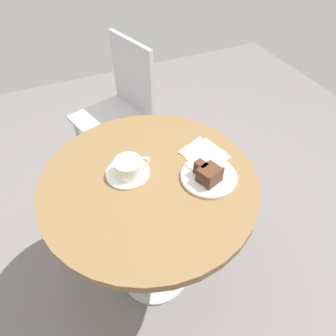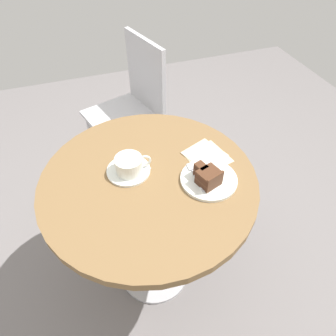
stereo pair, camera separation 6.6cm
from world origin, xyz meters
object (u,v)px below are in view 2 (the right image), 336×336
(teaspoon, at_px, (142,165))
(cake_slice, at_px, (208,177))
(napkin, at_px, (206,156))
(cafe_chair, at_px, (134,102))
(cake_plate, at_px, (209,179))
(fork, at_px, (194,174))
(saucer, at_px, (129,170))
(coffee_cup, at_px, (129,164))

(teaspoon, relative_size, cake_slice, 0.87)
(teaspoon, relative_size, napkin, 0.49)
(teaspoon, bearing_deg, cafe_chair, 137.42)
(cake_plate, relative_size, fork, 1.42)
(cafe_chair, bearing_deg, napkin, -7.89)
(cake_plate, xyz_separation_m, napkin, (0.04, 0.12, -0.00))
(teaspoon, height_order, cake_slice, cake_slice)
(fork, bearing_deg, saucer, 66.05)
(fork, bearing_deg, coffee_cup, 67.10)
(napkin, bearing_deg, cafe_chair, 98.92)
(fork, bearing_deg, teaspoon, 58.44)
(cafe_chair, bearing_deg, cake_plate, -11.99)
(cake_plate, distance_m, cafe_chair, 0.88)
(saucer, height_order, napkin, saucer)
(cake_plate, distance_m, fork, 0.06)
(teaspoon, height_order, cafe_chair, cafe_chair)
(cake_slice, xyz_separation_m, fork, (-0.03, 0.05, -0.03))
(saucer, height_order, cafe_chair, cafe_chair)
(cake_slice, bearing_deg, fork, 118.87)
(coffee_cup, height_order, cake_slice, cake_slice)
(cake_slice, height_order, fork, cake_slice)
(cake_slice, bearing_deg, cake_plate, 46.66)
(saucer, bearing_deg, cake_slice, -31.74)
(saucer, bearing_deg, cake_plate, -27.75)
(teaspoon, distance_m, cake_plate, 0.25)
(coffee_cup, xyz_separation_m, fork, (0.21, -0.09, -0.03))
(cake_plate, bearing_deg, coffee_cup, 153.04)
(teaspoon, height_order, napkin, teaspoon)
(cake_plate, bearing_deg, saucer, 152.25)
(coffee_cup, distance_m, napkin, 0.30)
(cafe_chair, bearing_deg, saucer, -31.38)
(teaspoon, xyz_separation_m, cake_plate, (0.21, -0.14, -0.01))
(cake_slice, height_order, cafe_chair, cafe_chair)
(cake_slice, xyz_separation_m, cafe_chair, (-0.06, 0.87, -0.23))
(saucer, xyz_separation_m, cafe_chair, (0.19, 0.72, -0.19))
(cafe_chair, bearing_deg, fork, -14.70)
(cake_plate, bearing_deg, cake_slice, -133.34)
(saucer, distance_m, coffee_cup, 0.04)
(teaspoon, height_order, fork, fork)
(cake_plate, bearing_deg, teaspoon, 145.81)
(coffee_cup, bearing_deg, cake_slice, -31.05)
(fork, distance_m, napkin, 0.12)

